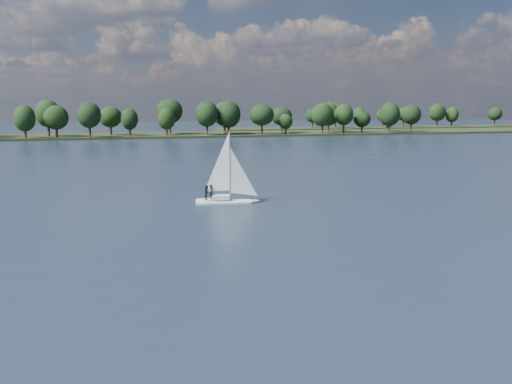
% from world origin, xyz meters
% --- Properties ---
extents(ground, '(700.00, 700.00, 0.00)m').
position_xyz_m(ground, '(0.00, 100.00, 0.00)').
color(ground, '#233342').
rests_on(ground, ground).
extents(far_shore, '(660.00, 40.00, 1.50)m').
position_xyz_m(far_shore, '(0.00, 212.00, 0.00)').
color(far_shore, black).
rests_on(far_shore, ground).
extents(far_shore_back, '(220.00, 30.00, 1.40)m').
position_xyz_m(far_shore_back, '(160.00, 260.00, 0.00)').
color(far_shore_back, black).
rests_on(far_shore_back, ground).
extents(sailboat, '(7.47, 2.99, 9.55)m').
position_xyz_m(sailboat, '(-1.97, 45.79, 2.67)').
color(sailboat, white).
rests_on(sailboat, ground).
extents(treeline, '(563.13, 73.95, 18.06)m').
position_xyz_m(treeline, '(-11.68, 208.32, 8.06)').
color(treeline, black).
rests_on(treeline, ground).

